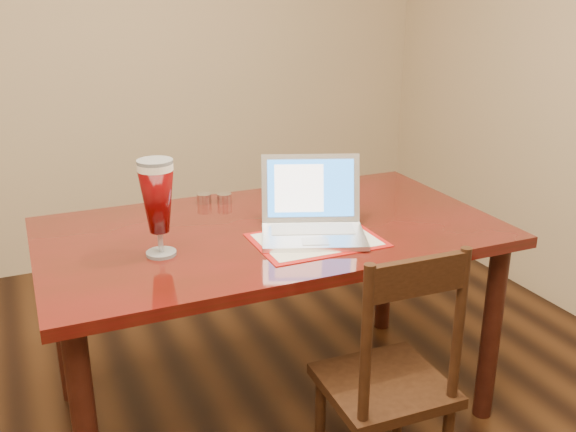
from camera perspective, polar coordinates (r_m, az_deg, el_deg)
name	(u,v)px	position (r m, az deg, el deg)	size (l,w,h in m)	color
dining_table	(269,248)	(2.39, -1.71, -2.89)	(1.68, 0.96, 1.11)	#4F0B0A
dining_chair	(389,382)	(2.14, 9.01, -14.37)	(0.40, 0.38, 0.91)	black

